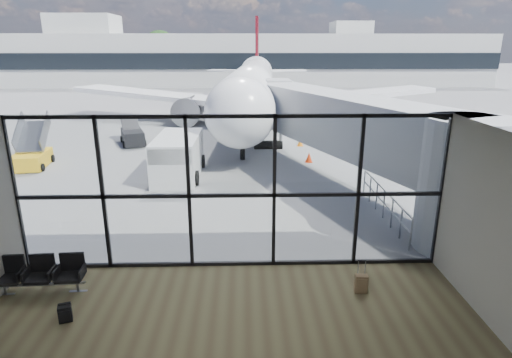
{
  "coord_description": "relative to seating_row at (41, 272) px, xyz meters",
  "views": [
    {
      "loc": [
        0.35,
        -11.39,
        6.24
      ],
      "look_at": [
        0.78,
        3.0,
        1.74
      ],
      "focal_mm": 30.0,
      "sensor_mm": 36.0,
      "label": 1
    }
  ],
  "objects": [
    {
      "name": "traffic_cone_b",
      "position": [
        9.01,
        12.95,
        -0.29
      ],
      "size": [
        0.4,
        0.4,
        0.57
      ],
      "color": "red",
      "rests_on": "ground"
    },
    {
      "name": "apron_railing",
      "position": [
        10.61,
        4.74,
        0.16
      ],
      "size": [
        0.06,
        5.46,
        1.11
      ],
      "color": "gray",
      "rests_on": "ground"
    },
    {
      "name": "mobile_stairs",
      "position": [
        -6.01,
        12.4,
        -0.02
      ],
      "size": [
        2.02,
        3.33,
        2.21
      ],
      "rotation": [
        0.0,
        0.0,
        0.14
      ],
      "color": "gold",
      "rests_on": "ground"
    },
    {
      "name": "backpack",
      "position": [
        1.12,
        -1.38,
        -0.34
      ],
      "size": [
        0.35,
        0.34,
        0.45
      ],
      "rotation": [
        0.0,
        0.0,
        0.32
      ],
      "color": "black",
      "rests_on": "ground"
    },
    {
      "name": "glass_curtain_wall",
      "position": [
        5.01,
        1.24,
        1.69
      ],
      "size": [
        12.1,
        0.12,
        4.5
      ],
      "color": "white",
      "rests_on": "ground"
    },
    {
      "name": "airliner",
      "position": [
        6.14,
        27.79,
        2.36
      ],
      "size": [
        32.01,
        37.11,
        9.56
      ],
      "rotation": [
        0.0,
        0.0,
        -0.06
      ],
      "color": "white",
      "rests_on": "ground"
    },
    {
      "name": "tree_1",
      "position": [
        -33.99,
        73.24,
        4.7
      ],
      "size": [
        5.61,
        5.61,
        8.07
      ],
      "color": "#382619",
      "rests_on": "ground"
    },
    {
      "name": "ground",
      "position": [
        5.01,
        41.24,
        -0.55
      ],
      "size": [
        220.0,
        220.0,
        0.0
      ],
      "primitive_type": "plane",
      "color": "slate",
      "rests_on": "ground"
    },
    {
      "name": "suitcase",
      "position": [
        8.41,
        -0.35,
        -0.29
      ],
      "size": [
        0.35,
        0.27,
        0.89
      ],
      "rotation": [
        0.0,
        0.0,
        -0.1
      ],
      "color": "#7D6445",
      "rests_on": "ground"
    },
    {
      "name": "jet_bridge",
      "position": [
        9.91,
        8.32,
        2.21
      ],
      "size": [
        8.0,
        16.5,
        4.33
      ],
      "color": "#9A9C9F",
      "rests_on": "ground"
    },
    {
      "name": "lounge_shell",
      "position": [
        5.01,
        -3.56,
        2.1
      ],
      "size": [
        12.02,
        8.01,
        4.51
      ],
      "color": "brown",
      "rests_on": "ground"
    },
    {
      "name": "tree_4",
      "position": [
        -15.99,
        73.24,
        4.7
      ],
      "size": [
        5.61,
        5.61,
        8.07
      ],
      "color": "#382619",
      "rests_on": "ground"
    },
    {
      "name": "far_terminal",
      "position": [
        4.42,
        63.21,
        3.65
      ],
      "size": [
        80.0,
        12.2,
        11.0
      ],
      "color": "silver",
      "rests_on": "ground"
    },
    {
      "name": "traffic_cone_c",
      "position": [
        9.04,
        17.0,
        -0.29
      ],
      "size": [
        0.39,
        0.39,
        0.56
      ],
      "color": "orange",
      "rests_on": "ground"
    },
    {
      "name": "tree_3",
      "position": [
        -21.99,
        73.24,
        4.08
      ],
      "size": [
        4.95,
        4.95,
        7.12
      ],
      "color": "#382619",
      "rests_on": "ground"
    },
    {
      "name": "belt_loader",
      "position": [
        -1.99,
        17.89,
        -0.0
      ],
      "size": [
        2.32,
        3.76,
        1.64
      ],
      "rotation": [
        0.0,
        0.0,
        0.35
      ],
      "color": "black",
      "rests_on": "ground"
    },
    {
      "name": "tree_2",
      "position": [
        -27.99,
        73.24,
        5.32
      ],
      "size": [
        6.27,
        6.27,
        9.03
      ],
      "color": "#382619",
      "rests_on": "ground"
    },
    {
      "name": "seating_row",
      "position": [
        0.0,
        0.0,
        0.0
      ],
      "size": [
        2.26,
        0.73,
        1.0
      ],
      "rotation": [
        0.0,
        0.0,
        0.05
      ],
      "color": "gray",
      "rests_on": "ground"
    },
    {
      "name": "tree_5",
      "position": [
        -9.99,
        73.24,
        5.32
      ],
      "size": [
        6.27,
        6.27,
        9.03
      ],
      "color": "#382619",
      "rests_on": "ground"
    },
    {
      "name": "service_van",
      "position": [
        2.11,
        10.32,
        0.48
      ],
      "size": [
        2.3,
        4.66,
        2.02
      ],
      "rotation": [
        0.0,
        0.0,
        -0.01
      ],
      "color": "white",
      "rests_on": "ground"
    }
  ]
}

